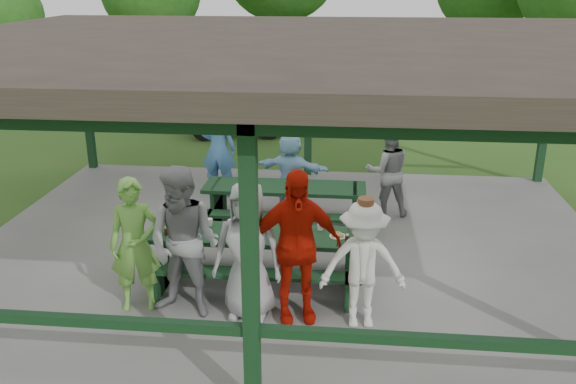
# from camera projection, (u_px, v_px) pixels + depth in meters

# --- Properties ---
(ground) EXTENTS (90.00, 90.00, 0.00)m
(ground) POSITION_uv_depth(u_px,v_px,m) (291.00, 253.00, 9.63)
(ground) COLOR #29541A
(ground) RESTS_ON ground
(concrete_slab) EXTENTS (10.00, 8.00, 0.10)m
(concrete_slab) POSITION_uv_depth(u_px,v_px,m) (291.00, 250.00, 9.61)
(concrete_slab) COLOR slate
(concrete_slab) RESTS_ON ground
(pavilion_structure) EXTENTS (10.60, 8.60, 3.24)m
(pavilion_structure) POSITION_uv_depth(u_px,v_px,m) (291.00, 49.00, 8.56)
(pavilion_structure) COLOR black
(pavilion_structure) RESTS_ON concrete_slab
(picnic_table_near) EXTENTS (2.85, 1.39, 0.75)m
(picnic_table_near) POSITION_uv_depth(u_px,v_px,m) (257.00, 251.00, 8.34)
(picnic_table_near) COLOR black
(picnic_table_near) RESTS_ON concrete_slab
(picnic_table_far) EXTENTS (2.69, 1.39, 0.75)m
(picnic_table_far) POSITION_uv_depth(u_px,v_px,m) (285.00, 201.00, 10.20)
(picnic_table_far) COLOR black
(picnic_table_far) RESTS_ON concrete_slab
(table_setting) EXTENTS (2.48, 0.45, 0.10)m
(table_setting) POSITION_uv_depth(u_px,v_px,m) (260.00, 231.00, 8.26)
(table_setting) COLOR white
(table_setting) RESTS_ON picnic_table_near
(contestant_green) EXTENTS (0.72, 0.56, 1.74)m
(contestant_green) POSITION_uv_depth(u_px,v_px,m) (135.00, 245.00, 7.60)
(contestant_green) COLOR #69AA41
(contestant_green) RESTS_ON concrete_slab
(contestant_grey_left) EXTENTS (1.06, 0.90, 1.93)m
(contestant_grey_left) POSITION_uv_depth(u_px,v_px,m) (184.00, 243.00, 7.42)
(contestant_grey_left) COLOR gray
(contestant_grey_left) RESTS_ON concrete_slab
(contestant_grey_mid) EXTENTS (0.89, 0.61, 1.76)m
(contestant_grey_mid) POSITION_uv_depth(u_px,v_px,m) (248.00, 251.00, 7.42)
(contestant_grey_mid) COLOR gray
(contestant_grey_mid) RESTS_ON concrete_slab
(contestant_red) EXTENTS (1.23, 0.75, 1.95)m
(contestant_red) POSITION_uv_depth(u_px,v_px,m) (295.00, 246.00, 7.32)
(contestant_red) COLOR #B61406
(contestant_red) RESTS_ON concrete_slab
(contestant_white_fedora) EXTENTS (1.07, 0.67, 1.65)m
(contestant_white_fedora) POSITION_uv_depth(u_px,v_px,m) (363.00, 265.00, 7.23)
(contestant_white_fedora) COLOR silver
(contestant_white_fedora) RESTS_ON concrete_slab
(spectator_lblue) EXTENTS (1.42, 0.76, 1.46)m
(spectator_lblue) POSITION_uv_depth(u_px,v_px,m) (290.00, 171.00, 10.91)
(spectator_lblue) COLOR #96CBE8
(spectator_lblue) RESTS_ON concrete_slab
(spectator_blue) EXTENTS (0.71, 0.50, 1.86)m
(spectator_blue) POSITION_uv_depth(u_px,v_px,m) (218.00, 149.00, 11.58)
(spectator_blue) COLOR teal
(spectator_blue) RESTS_ON concrete_slab
(spectator_grey) EXTENTS (0.88, 0.73, 1.62)m
(spectator_grey) POSITION_uv_depth(u_px,v_px,m) (388.00, 171.00, 10.66)
(spectator_grey) COLOR gray
(spectator_grey) RESTS_ON concrete_slab
(pickup_truck) EXTENTS (5.65, 3.55, 1.46)m
(pickup_truck) POSITION_uv_depth(u_px,v_px,m) (323.00, 93.00, 18.70)
(pickup_truck) COLOR silver
(pickup_truck) RESTS_ON ground
(farm_trailer) EXTENTS (3.64, 2.03, 1.26)m
(farm_trailer) POSITION_uv_depth(u_px,v_px,m) (236.00, 111.00, 16.68)
(farm_trailer) COLOR navy
(farm_trailer) RESTS_ON ground
(tree_edge_left) EXTENTS (2.74, 2.74, 4.29)m
(tree_edge_left) POSITION_uv_depth(u_px,v_px,m) (0.00, 16.00, 19.69)
(tree_edge_left) COLOR black
(tree_edge_left) RESTS_ON ground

